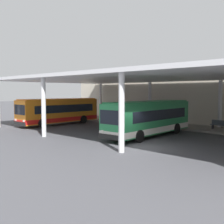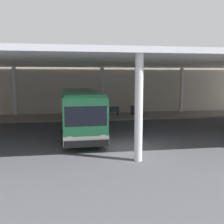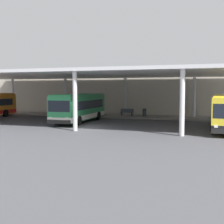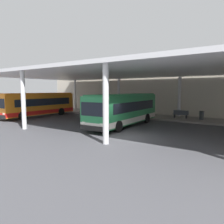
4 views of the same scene
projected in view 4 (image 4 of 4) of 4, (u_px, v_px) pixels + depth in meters
The scene contains 8 objects.
ground_plane at pixel (125, 137), 15.89m from camera, with size 200.00×200.00×0.00m, color #47474C.
platform_kerb at pixel (174, 118), 25.50m from camera, with size 42.00×4.50×0.18m, color gray.
station_building_facade at pixel (183, 92), 27.82m from camera, with size 48.00×1.60×6.61m, color beige.
canopy_shelter at pixel (155, 72), 19.83m from camera, with size 40.00×17.00×5.55m.
bus_nearest_bay at pixel (38, 104), 27.87m from camera, with size 2.77×10.54×3.17m.
bus_second_bay at pixel (124, 109), 20.75m from camera, with size 2.99×10.62×3.17m.
bench_waiting at pixel (181, 114), 25.09m from camera, with size 1.80×0.45×0.92m.
trash_bin at pixel (202, 115), 23.73m from camera, with size 0.52×0.52×0.98m.
Camera 4 is at (8.01, -13.42, 3.57)m, focal length 33.31 mm.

